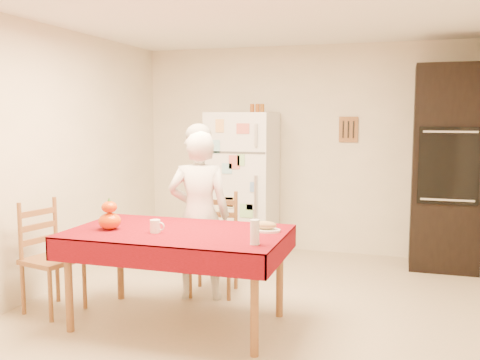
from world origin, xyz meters
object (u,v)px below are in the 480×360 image
at_px(refrigerator, 243,184).
at_px(chair_left, 48,252).
at_px(chair_far, 215,239).
at_px(coffee_mug, 155,226).
at_px(oven_cabinet, 446,168).
at_px(dining_table, 178,239).
at_px(bread_plate, 265,230).
at_px(pumpkin_lower, 110,221).
at_px(wine_glass, 255,232).
at_px(seated_woman, 199,215).

xyz_separation_m(refrigerator, chair_left, (-1.03, -2.33, -0.34)).
height_order(chair_far, coffee_mug, chair_far).
bearing_deg(oven_cabinet, refrigerator, -178.82).
xyz_separation_m(dining_table, bread_plate, (0.67, 0.17, 0.08)).
xyz_separation_m(refrigerator, pumpkin_lower, (-0.38, -2.41, -0.02)).
relative_size(chair_left, wine_glass, 5.40).
bearing_deg(refrigerator, pumpkin_lower, -99.01).
distance_m(dining_table, chair_left, 1.20).
xyz_separation_m(oven_cabinet, bread_plate, (-1.46, -2.16, -0.33)).
bearing_deg(oven_cabinet, pumpkin_lower, -137.34).
distance_m(coffee_mug, pumpkin_lower, 0.40).
relative_size(refrigerator, chair_left, 1.79).
distance_m(pumpkin_lower, wine_glass, 1.25).
bearing_deg(chair_left, chair_far, -39.54).
distance_m(chair_left, coffee_mug, 1.09).
relative_size(dining_table, pumpkin_lower, 9.53).
xyz_separation_m(dining_table, pumpkin_lower, (-0.53, -0.12, 0.14)).
distance_m(oven_cabinet, coffee_mug, 3.35).
height_order(chair_left, coffee_mug, chair_left).
bearing_deg(refrigerator, oven_cabinet, 1.18).
bearing_deg(bread_plate, seated_woman, 148.16).
bearing_deg(oven_cabinet, coffee_mug, -132.68).
height_order(wine_glass, bread_plate, wine_glass).
distance_m(chair_far, seated_woman, 0.34).
height_order(refrigerator, bread_plate, refrigerator).
bearing_deg(wine_glass, refrigerator, 108.53).
distance_m(oven_cabinet, seated_woman, 2.80).
relative_size(refrigerator, pumpkin_lower, 9.53).
height_order(chair_left, pumpkin_lower, chair_left).
distance_m(dining_table, chair_far, 0.86).
relative_size(refrigerator, seated_woman, 1.11).
distance_m(oven_cabinet, chair_far, 2.66).
bearing_deg(chair_left, refrigerator, -9.98).
xyz_separation_m(refrigerator, seated_woman, (0.09, -1.66, -0.08)).
bearing_deg(wine_glass, chair_left, 173.36).
bearing_deg(bread_plate, chair_far, 134.61).
distance_m(wine_glass, bread_plate, 0.45).
bearing_deg(pumpkin_lower, dining_table, 12.45).
height_order(seated_woman, coffee_mug, seated_woman).
bearing_deg(bread_plate, dining_table, -165.44).
relative_size(refrigerator, bread_plate, 7.08).
xyz_separation_m(refrigerator, wine_glass, (0.86, -2.55, -0.00)).
xyz_separation_m(oven_cabinet, pumpkin_lower, (-2.66, -2.45, -0.27)).
relative_size(chair_far, bread_plate, 3.96).
relative_size(dining_table, bread_plate, 7.08).
height_order(refrigerator, seated_woman, refrigerator).
height_order(refrigerator, chair_left, refrigerator).
height_order(chair_far, chair_left, same).
distance_m(chair_left, seated_woman, 1.33).
distance_m(seated_woman, wine_glass, 1.18).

